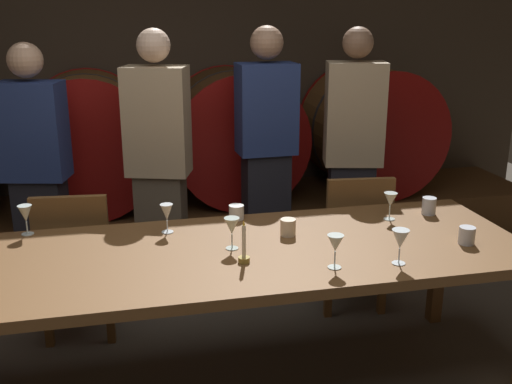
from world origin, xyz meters
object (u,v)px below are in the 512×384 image
chair_left (77,257)px  wine_barrel_center_right (234,136)px  wine_glass_far_left (25,215)px  guest_center_left (159,166)px  guest_center_right (266,154)px  dining_table (240,261)px  chair_right (354,235)px  wine_glass_center_left (232,227)px  wine_glass_left (167,213)px  wine_barrel_far_right (371,129)px  cup_far_right (429,206)px  cup_center_left (288,227)px  cup_center_right (467,235)px  wine_barrel_center_left (88,142)px  guest_far_left (38,174)px  guest_far_right (353,155)px  wine_glass_right (400,240)px  candle_center (244,251)px  wine_glass_center_right (335,244)px  wine_glass_far_right (390,200)px  cup_far_left (236,212)px

chair_left → wine_barrel_center_right: bearing=-126.3°
chair_left → wine_glass_far_left: bearing=60.7°
guest_center_left → guest_center_right: size_ratio=1.00×
dining_table → wine_glass_far_left: wine_glass_far_left is taller
chair_right → wine_glass_center_left: (-0.88, -0.67, 0.37)m
chair_right → wine_glass_center_left: size_ratio=5.78×
wine_glass_left → wine_glass_center_left: bearing=-45.6°
wine_barrel_far_right → cup_far_right: wine_barrel_far_right is taller
cup_center_left → cup_center_right: same height
chair_right → wine_barrel_center_left: bearing=-33.0°
guest_far_left → wine_glass_far_left: bearing=106.1°
guest_far_right → wine_glass_left: 1.58m
wine_barrel_center_left → guest_far_right: guest_far_right is taller
wine_glass_right → cup_center_right: size_ratio=1.89×
candle_center → cup_center_left: 0.39m
chair_left → guest_center_left: guest_center_left is taller
chair_right → cup_center_left: 0.86m
wine_barrel_far_right → wine_glass_far_left: (-2.48, -1.56, -0.02)m
dining_table → cup_center_left: size_ratio=32.47×
wine_glass_center_right → cup_center_right: 0.72m
wine_glass_far_right → cup_far_right: bearing=7.5°
wine_barrel_center_right → chair_left: (-1.15, -1.27, -0.38)m
wine_barrel_center_left → wine_barrel_center_right: (1.10, 0.00, 0.00)m
guest_far_left → guest_center_left: size_ratio=0.95×
cup_center_right → wine_glass_far_right: bearing=117.8°
wine_barrel_far_right → cup_center_right: bearing=-101.1°
wine_glass_center_right → wine_glass_far_right: size_ratio=1.03×
guest_center_left → wine_glass_left: (-0.03, -0.84, -0.03)m
guest_center_left → wine_glass_right: 1.73m
dining_table → wine_glass_far_right: size_ratio=18.49×
dining_table → wine_glass_center_left: wine_glass_center_left is taller
candle_center → wine_glass_center_left: bearing=97.6°
wine_barrel_center_right → cup_center_right: 2.27m
wine_glass_left → guest_far_right: bearing=33.2°
wine_barrel_far_right → chair_left: wine_barrel_far_right is taller
guest_center_left → wine_glass_far_right: bearing=159.3°
guest_center_right → wine_glass_right: bearing=95.8°
wine_barrel_far_right → dining_table: 2.49m
wine_glass_far_right → wine_barrel_center_left: bearing=132.4°
wine_barrel_center_right → wine_glass_center_right: size_ratio=6.71×
guest_far_right → wine_barrel_center_left: bearing=-11.5°
chair_right → guest_center_left: (-1.13, 0.46, 0.39)m
guest_far_right → cup_far_left: (-0.94, -0.74, -0.09)m
chair_left → wine_glass_far_right: bearing=169.5°
guest_far_left → wine_glass_far_right: bearing=164.8°
guest_far_right → wine_glass_far_left: guest_far_right is taller
wine_barrel_far_right → wine_glass_left: wine_barrel_far_right is taller
guest_center_left → wine_barrel_center_left: bearing=-43.5°
chair_left → wine_glass_left: 0.73m
guest_center_left → guest_center_right: bearing=-152.3°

